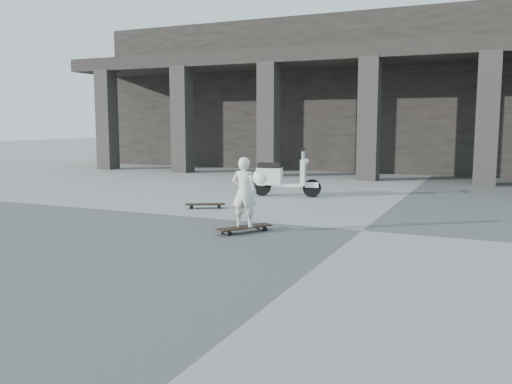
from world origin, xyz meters
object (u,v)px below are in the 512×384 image
at_px(child, 244,192).
at_px(longboard, 244,228).
at_px(skateboard_spare, 205,205).
at_px(scooter, 275,177).

bearing_deg(child, longboard, 21.59).
xyz_separation_m(longboard, skateboard_spare, (-1.93, 2.06, -0.00)).
bearing_deg(longboard, skateboard_spare, 74.68).
height_order(skateboard_spare, scooter, scooter).
height_order(skateboard_spare, child, child).
bearing_deg(longboard, child, -31.91).
xyz_separation_m(skateboard_spare, child, (1.93, -2.06, 0.63)).
height_order(longboard, skateboard_spare, same).
height_order(child, scooter, child).
relative_size(longboard, skateboard_spare, 1.17).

